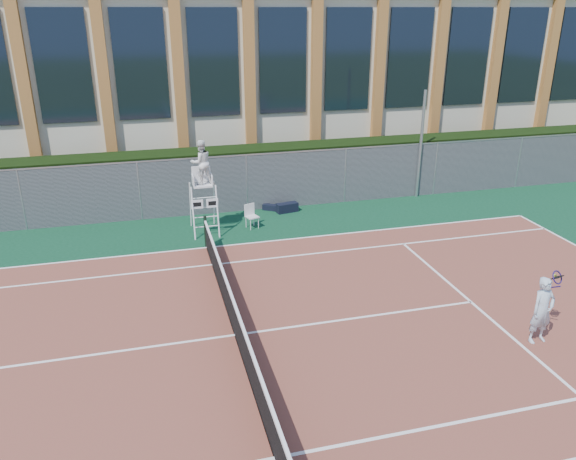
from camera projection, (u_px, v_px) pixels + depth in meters
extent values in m
plane|color=#233814|center=(235.00, 336.00, 13.54)|extent=(120.00, 120.00, 0.00)
cube|color=#0C361E|center=(229.00, 315.00, 14.44)|extent=(36.00, 20.00, 0.01)
cube|color=brown|center=(235.00, 335.00, 13.53)|extent=(23.77, 10.97, 0.02)
cylinder|color=black|center=(206.00, 232.00, 18.37)|extent=(0.10, 0.10, 1.10)
cube|color=black|center=(235.00, 320.00, 13.37)|extent=(0.03, 11.00, 0.86)
cube|color=white|center=(234.00, 303.00, 13.20)|extent=(0.06, 11.20, 0.07)
cube|color=black|center=(191.00, 179.00, 22.12)|extent=(40.00, 1.40, 2.20)
cube|color=beige|center=(172.00, 80.00, 28.24)|extent=(44.00, 10.00, 8.00)
cylinder|color=#9EA0A5|center=(421.00, 145.00, 22.72)|extent=(0.12, 0.12, 4.39)
cylinder|color=white|center=(193.00, 214.00, 19.03)|extent=(0.05, 0.50, 1.80)
cylinder|color=white|center=(218.00, 212.00, 19.23)|extent=(0.05, 0.50, 1.80)
cylinder|color=white|center=(191.00, 205.00, 19.86)|extent=(0.05, 0.50, 1.80)
cylinder|color=white|center=(214.00, 203.00, 20.06)|extent=(0.05, 0.50, 1.80)
cube|color=white|center=(203.00, 185.00, 19.23)|extent=(0.65, 0.55, 0.06)
cube|color=white|center=(201.00, 174.00, 19.34)|extent=(0.65, 0.05, 0.55)
cube|color=white|center=(197.00, 204.00, 19.04)|extent=(0.41, 0.03, 0.31)
cube|color=white|center=(212.00, 203.00, 19.16)|extent=(0.41, 0.03, 0.31)
imported|color=white|center=(201.00, 162.00, 18.98)|extent=(0.86, 0.75, 1.52)
cube|color=silver|center=(252.00, 217.00, 20.02)|extent=(0.51, 0.51, 0.04)
cube|color=silver|center=(249.00, 209.00, 20.07)|extent=(0.39, 0.17, 0.43)
cylinder|color=silver|center=(251.00, 225.00, 19.89)|extent=(0.03, 0.03, 0.40)
cylinder|color=silver|center=(258.00, 223.00, 20.06)|extent=(0.03, 0.03, 0.40)
cylinder|color=silver|center=(246.00, 222.00, 20.14)|extent=(0.03, 0.03, 0.40)
cylinder|color=silver|center=(254.00, 220.00, 20.31)|extent=(0.03, 0.03, 0.40)
cube|color=black|center=(287.00, 208.00, 21.68)|extent=(0.88, 0.48, 0.36)
cube|color=black|center=(270.00, 207.00, 21.90)|extent=(0.60, 0.51, 0.23)
imported|color=silver|center=(542.00, 310.00, 12.99)|extent=(0.64, 0.45, 1.65)
torus|color=#1F134A|center=(557.00, 277.00, 13.04)|extent=(0.38, 0.30, 0.30)
sphere|color=#CCE533|center=(555.00, 275.00, 13.24)|extent=(0.07, 0.07, 0.07)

